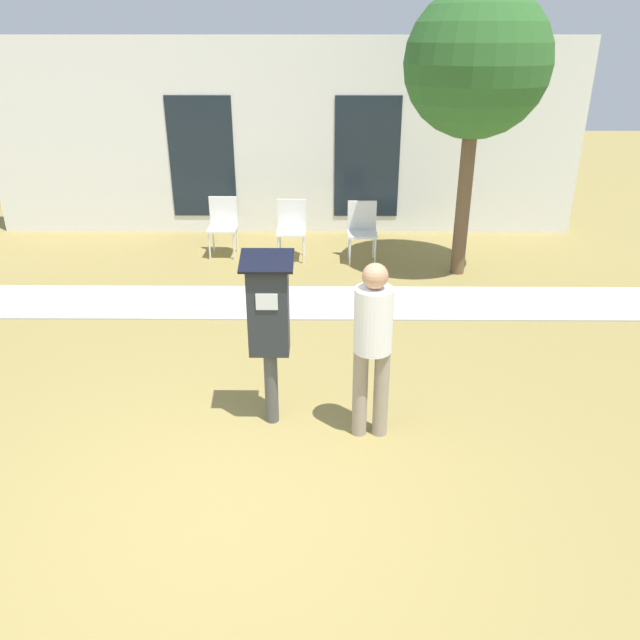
# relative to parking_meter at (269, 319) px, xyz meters

# --- Properties ---
(ground_plane) EXTENTS (40.00, 40.00, 0.00)m
(ground_plane) POSITION_rel_parking_meter_xyz_m (-0.22, -1.17, -1.02)
(ground_plane) COLOR olive
(sidewalk) EXTENTS (12.00, 1.10, 0.02)m
(sidewalk) POSITION_rel_parking_meter_xyz_m (-0.22, 2.72, -1.01)
(sidewalk) COLOR #B7B2A8
(sidewalk) RESTS_ON ground
(building_facade) EXTENTS (10.00, 0.26, 3.20)m
(building_facade) POSITION_rel_parking_meter_xyz_m (-0.22, 6.07, 0.58)
(building_facade) COLOR white
(building_facade) RESTS_ON ground
(parking_meter) EXTENTS (0.44, 0.31, 1.59)m
(parking_meter) POSITION_rel_parking_meter_xyz_m (0.00, 0.00, 0.00)
(parking_meter) COLOR #4C4C4C
(parking_meter) RESTS_ON ground
(person_standing) EXTENTS (0.32, 0.32, 1.58)m
(person_standing) POSITION_rel_parking_meter_xyz_m (0.87, -0.19, -0.09)
(person_standing) COLOR gray
(person_standing) RESTS_ON ground
(outdoor_chair_left) EXTENTS (0.44, 0.44, 0.90)m
(outdoor_chair_left) POSITION_rel_parking_meter_xyz_m (-1.13, 4.74, -0.49)
(outdoor_chair_left) COLOR white
(outdoor_chair_left) RESTS_ON ground
(outdoor_chair_middle) EXTENTS (0.44, 0.44, 0.90)m
(outdoor_chair_middle) POSITION_rel_parking_meter_xyz_m (-0.05, 4.56, -0.49)
(outdoor_chair_middle) COLOR white
(outdoor_chair_middle) RESTS_ON ground
(outdoor_chair_right) EXTENTS (0.44, 0.44, 0.90)m
(outdoor_chair_right) POSITION_rel_parking_meter_xyz_m (1.04, 4.48, -0.49)
(outdoor_chair_right) COLOR white
(outdoor_chair_right) RESTS_ON ground
(tree) EXTENTS (1.90, 1.90, 3.82)m
(tree) POSITION_rel_parking_meter_xyz_m (2.42, 3.90, 1.83)
(tree) COLOR brown
(tree) RESTS_ON ground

